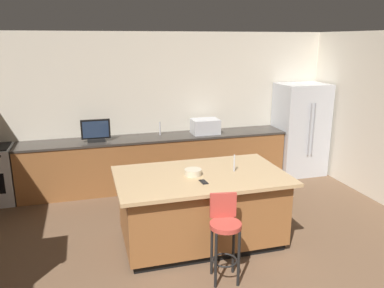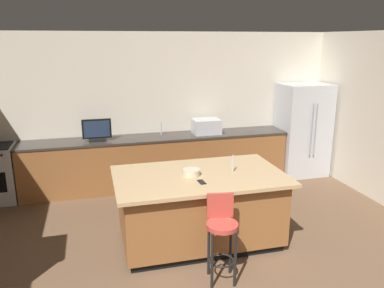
% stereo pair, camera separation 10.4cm
% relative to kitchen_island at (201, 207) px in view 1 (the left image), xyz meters
% --- Properties ---
extents(wall_back, '(6.92, 0.12, 2.68)m').
position_rel_kitchen_island_xyz_m(wall_back, '(-0.07, 2.47, 0.87)').
color(wall_back, beige).
rests_on(wall_back, ground_plane).
extents(counter_back, '(4.67, 0.62, 0.91)m').
position_rel_kitchen_island_xyz_m(counter_back, '(-0.16, 2.09, -0.01)').
color(counter_back, brown).
rests_on(counter_back, ground_plane).
extents(kitchen_island, '(2.13, 1.28, 0.92)m').
position_rel_kitchen_island_xyz_m(kitchen_island, '(0.00, 0.00, 0.00)').
color(kitchen_island, black).
rests_on(kitchen_island, ground_plane).
extents(refrigerator, '(0.90, 0.74, 1.75)m').
position_rel_kitchen_island_xyz_m(refrigerator, '(2.63, 2.03, 0.41)').
color(refrigerator, '#B7BABF').
rests_on(refrigerator, ground_plane).
extents(microwave, '(0.48, 0.36, 0.26)m').
position_rel_kitchen_island_xyz_m(microwave, '(0.72, 2.09, 0.57)').
color(microwave, '#B7BABF').
rests_on(microwave, counter_back).
extents(tv_monitor, '(0.47, 0.16, 0.37)m').
position_rel_kitchen_island_xyz_m(tv_monitor, '(-1.19, 2.03, 0.61)').
color(tv_monitor, black).
rests_on(tv_monitor, counter_back).
extents(sink_faucet_back, '(0.02, 0.02, 0.24)m').
position_rel_kitchen_island_xyz_m(sink_faucet_back, '(-0.08, 2.19, 0.56)').
color(sink_faucet_back, '#B2B2B7').
rests_on(sink_faucet_back, counter_back).
extents(sink_faucet_island, '(0.02, 0.02, 0.22)m').
position_rel_kitchen_island_xyz_m(sink_faucet_island, '(0.44, 0.00, 0.56)').
color(sink_faucet_island, '#B2B2B7').
rests_on(sink_faucet_island, kitchen_island).
extents(bar_stool_center, '(0.34, 0.36, 0.96)m').
position_rel_kitchen_island_xyz_m(bar_stool_center, '(0.01, -0.85, 0.11)').
color(bar_stool_center, '#B23D33').
rests_on(bar_stool_center, ground_plane).
extents(fruit_bowl, '(0.21, 0.21, 0.08)m').
position_rel_kitchen_island_xyz_m(fruit_bowl, '(-0.10, 0.00, 0.49)').
color(fruit_bowl, beige).
rests_on(fruit_bowl, kitchen_island).
extents(cell_phone, '(0.08, 0.15, 0.01)m').
position_rel_kitchen_island_xyz_m(cell_phone, '(-0.05, -0.27, 0.45)').
color(cell_phone, black).
rests_on(cell_phone, kitchen_island).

